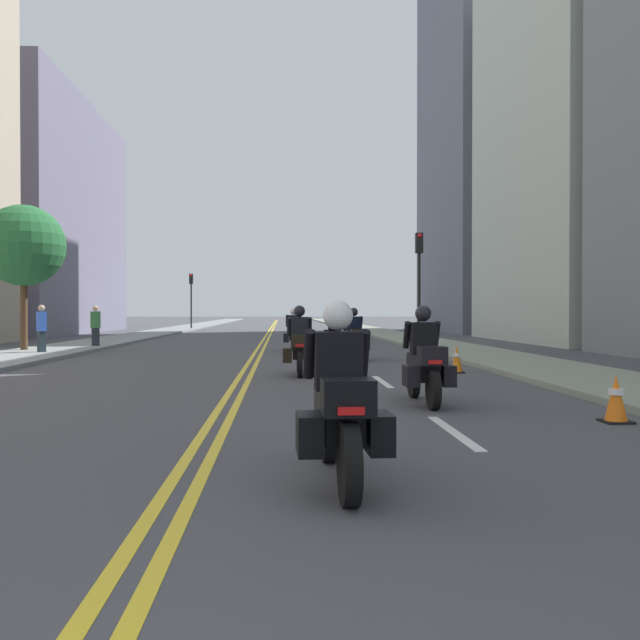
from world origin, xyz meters
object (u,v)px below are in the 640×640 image
object	(u,v)px
traffic_cone_1	(457,359)
pedestrian_1	(41,329)
street_tree_0	(24,246)
motorcycle_5	(332,330)
pedestrian_0	(95,326)
motorcycle_2	(300,347)
motorcycle_4	(294,333)
traffic_cone_0	(616,399)
motorcycle_3	(354,338)
traffic_light_near	(419,268)
motorcycle_1	(424,364)
traffic_light_far	(191,291)
motorcycle_0	(339,410)

from	to	relation	value
traffic_cone_1	pedestrian_1	size ratio (longest dim) A/B	0.40
traffic_cone_1	street_tree_0	distance (m)	16.05
motorcycle_5	pedestrian_0	size ratio (longest dim) A/B	1.23
motorcycle_2	pedestrian_0	distance (m)	13.96
traffic_cone_1	pedestrian_0	xyz separation A→B (m)	(-11.46, 11.21, 0.54)
motorcycle_4	motorcycle_5	bearing A→B (deg)	71.26
traffic_cone_0	pedestrian_1	distance (m)	19.03
motorcycle_3	motorcycle_2	bearing A→B (deg)	-113.23
pedestrian_1	traffic_cone_1	bearing A→B (deg)	-158.73
street_tree_0	pedestrian_1	bearing A→B (deg)	-52.45
traffic_light_near	motorcycle_3	bearing A→B (deg)	-117.21
motorcycle_1	traffic_cone_1	world-z (taller)	motorcycle_1
traffic_light_far	street_tree_0	xyz separation A→B (m)	(-1.94, -29.85, 0.69)
traffic_cone_0	pedestrian_0	size ratio (longest dim) A/B	0.38
motorcycle_2	motorcycle_3	world-z (taller)	motorcycle_2
motorcycle_2	motorcycle_5	xyz separation A→B (m)	(1.82, 14.77, -0.02)
motorcycle_1	motorcycle_3	size ratio (longest dim) A/B	0.95
motorcycle_1	traffic_cone_0	world-z (taller)	motorcycle_1
motorcycle_4	traffic_light_near	distance (m)	5.84
motorcycle_3	motorcycle_0	bearing A→B (deg)	-99.89
traffic_cone_0	traffic_light_near	distance (m)	18.43
motorcycle_0	traffic_cone_1	distance (m)	11.07
motorcycle_1	traffic_light_far	bearing A→B (deg)	101.45
motorcycle_2	traffic_light_near	bearing A→B (deg)	66.50
motorcycle_0	traffic_light_near	xyz separation A→B (m)	(4.94, 21.24, 2.53)
motorcycle_0	traffic_cone_0	distance (m)	4.99
motorcycle_2	motorcycle_4	xyz separation A→B (m)	(0.03, 9.57, -0.01)
motorcycle_5	pedestrian_1	world-z (taller)	pedestrian_1
traffic_light_far	pedestrian_1	size ratio (longest dim) A/B	2.61
motorcycle_4	traffic_cone_0	xyz separation A→B (m)	(3.99, -16.52, -0.33)
motorcycle_1	pedestrian_1	distance (m)	16.18
traffic_cone_0	traffic_light_far	bearing A→B (deg)	104.15
motorcycle_1	motorcycle_3	distance (m)	9.99
motorcycle_0	street_tree_0	xyz separation A→B (m)	(-9.52, 18.90, 3.11)
motorcycle_3	pedestrian_1	distance (m)	10.46
motorcycle_3	street_tree_0	distance (m)	12.30
motorcycle_4	pedestrian_1	size ratio (longest dim) A/B	1.30
motorcycle_5	pedestrian_1	distance (m)	12.52
motorcycle_1	motorcycle_5	distance (m)	19.82
motorcycle_5	street_tree_0	xyz separation A→B (m)	(-11.26, -5.87, 3.12)
motorcycle_0	traffic_light_near	bearing A→B (deg)	75.08
motorcycle_3	traffic_light_far	size ratio (longest dim) A/B	0.50
pedestrian_1	pedestrian_0	bearing A→B (deg)	-47.62
motorcycle_3	traffic_cone_0	world-z (taller)	motorcycle_3
motorcycle_2	traffic_cone_0	xyz separation A→B (m)	(4.01, -6.95, -0.34)
motorcycle_3	traffic_cone_1	bearing A→B (deg)	-69.66
motorcycle_0	pedestrian_0	bearing A→B (deg)	107.94
motorcycle_2	traffic_cone_1	distance (m)	3.81
motorcycle_3	motorcycle_5	distance (m)	9.83
motorcycle_1	motorcycle_4	size ratio (longest dim) A/B	0.95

